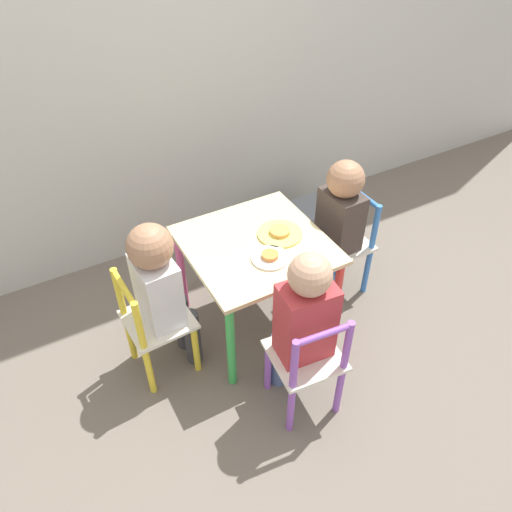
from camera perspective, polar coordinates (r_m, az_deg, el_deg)
ground_plane at (r=2.45m, az=-0.00°, el=-7.33°), size 6.00×6.00×0.00m
kids_table at (r=2.16m, az=-0.00°, el=-0.01°), size 0.58×0.58×0.48m
chair_blue at (r=2.48m, az=9.94°, el=1.24°), size 0.27×0.27×0.53m
chair_purple at (r=1.96m, az=5.91°, el=-12.08°), size 0.28×0.28×0.53m
chair_yellow at (r=2.11m, az=-11.61°, el=-7.75°), size 0.27×0.27×0.53m
child_right at (r=2.34m, az=9.29°, el=4.31°), size 0.22×0.20×0.74m
child_front at (r=1.85m, az=5.42°, el=-7.11°), size 0.21×0.22×0.77m
child_left at (r=1.98m, az=-10.78°, el=-3.27°), size 0.22×0.21×0.75m
plate_right at (r=2.15m, az=2.73°, el=2.63°), size 0.19×0.19×0.03m
plate_front at (r=2.03m, az=1.61°, el=-0.14°), size 0.15×0.15×0.03m
storage_bin at (r=2.95m, az=5.55°, el=4.24°), size 0.33×0.23×0.15m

